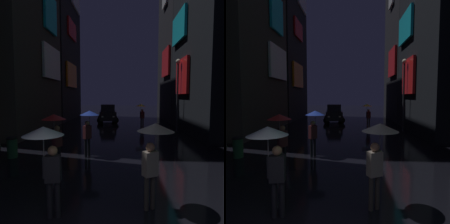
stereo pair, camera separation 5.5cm
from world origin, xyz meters
TOP-DOWN VIEW (x-y plane):
  - building_left_far at (-7.48, 22.42)m, footprint 4.25×8.84m
  - building_right_mid at (7.48, 13.47)m, footprint 4.25×8.94m
  - building_right_far at (7.49, 21.99)m, footprint 4.25×8.00m
  - pedestrian_foreground_right_black at (1.47, 2.63)m, footprint 0.90×0.90m
  - pedestrian_midstreet_left_blue at (-0.86, 6.85)m, footprint 0.90×0.90m
  - pedestrian_far_right_yellow at (2.31, 15.35)m, footprint 0.90×0.90m
  - pedestrian_foreground_left_clear at (-0.97, 2.05)m, footprint 0.90×0.90m
  - pedestrian_midstreet_centre_red at (-1.83, 5.08)m, footprint 0.90×0.90m
  - car_distant at (-0.96, 19.47)m, footprint 2.50×4.27m
  - streetlamp_right_far at (5.00, 13.86)m, footprint 0.36×0.36m
  - trash_bin at (-4.30, 6.42)m, footprint 0.46×0.46m

SIDE VIEW (x-z plane):
  - trash_bin at x=-4.30m, z-range 0.00..0.93m
  - car_distant at x=-0.96m, z-range -0.03..1.89m
  - pedestrian_foreground_right_black at x=1.47m, z-range 0.61..2.73m
  - pedestrian_midstreet_left_blue at x=-0.86m, z-range 0.61..2.73m
  - pedestrian_far_right_yellow at x=2.31m, z-range 0.61..2.73m
  - pedestrian_foreground_left_clear at x=-0.97m, z-range 0.61..2.73m
  - pedestrian_midstreet_centre_red at x=-1.83m, z-range 0.61..2.73m
  - streetlamp_right_far at x=5.00m, z-range 0.70..6.39m
  - building_right_mid at x=7.48m, z-range 0.01..16.30m
  - building_right_far at x=7.49m, z-range 0.00..19.09m
  - building_left_far at x=-7.48m, z-range -0.01..24.99m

